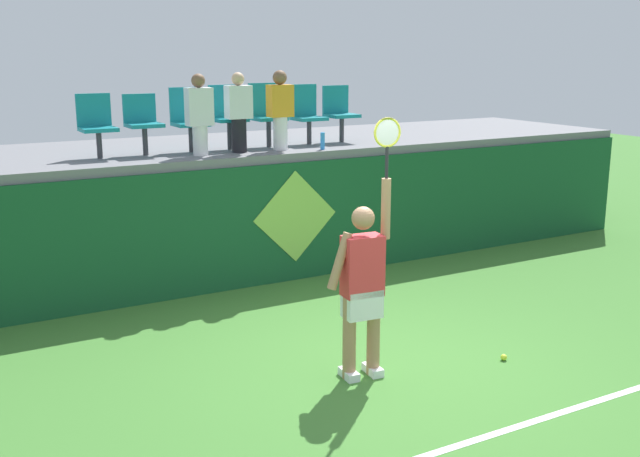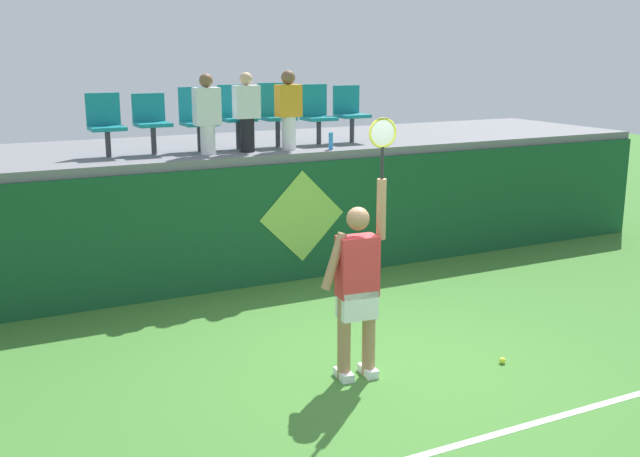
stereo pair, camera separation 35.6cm
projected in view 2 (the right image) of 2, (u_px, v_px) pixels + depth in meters
ground_plane at (388, 369)px, 7.59m from camera, size 40.00×40.00×0.00m
court_back_wall at (262, 225)px, 10.21m from camera, size 13.61×0.20×1.64m
spectator_platform at (224, 148)px, 11.25m from camera, size 13.61×2.97×0.12m
court_baseline_stripe at (487, 437)px, 6.25m from camera, size 12.25×0.08×0.01m
tennis_player at (358, 284)px, 7.20m from camera, size 0.75×0.30×2.52m
tennis_ball at (502, 361)px, 7.71m from camera, size 0.07×0.07×0.07m
water_bottle at (331, 141)px, 10.57m from camera, size 0.06×0.06×0.24m
stadium_chair_0 at (105, 122)px, 9.82m from camera, size 0.44×0.42×0.82m
stadium_chair_1 at (151, 120)px, 10.08m from camera, size 0.44×0.42×0.80m
stadium_chair_2 at (197, 117)px, 10.36m from camera, size 0.44×0.42×0.87m
stadium_chair_3 at (236, 113)px, 10.61m from camera, size 0.44×0.42×0.89m
stadium_chair_4 at (275, 112)px, 10.87m from camera, size 0.44×0.42×0.90m
stadium_chair_5 at (316, 112)px, 11.17m from camera, size 0.44×0.42×0.87m
stadium_chair_6 at (350, 111)px, 11.42m from camera, size 0.44×0.42×0.84m
spectator_0 at (247, 111)px, 10.23m from camera, size 0.34×0.20×1.07m
spectator_1 at (288, 108)px, 10.46m from camera, size 0.34×0.20×1.09m
spectator_2 at (207, 113)px, 9.98m from camera, size 0.34×0.20×1.06m
wall_signage_mount at (303, 279)px, 10.55m from camera, size 1.27×0.01×1.54m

